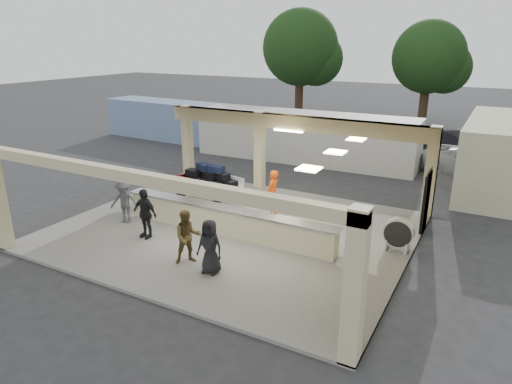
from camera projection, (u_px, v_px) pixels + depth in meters
The scene contains 16 objects.
ground at pixel (234, 231), 16.34m from camera, with size 120.00×120.00×0.00m, color #28282A.
pavilion at pixel (248, 192), 16.36m from camera, with size 12.01×10.00×3.55m.
baggage_counter at pixel (226, 221), 15.74m from camera, with size 8.20×0.58×0.98m.
luggage_cart at pixel (208, 180), 19.03m from camera, with size 2.91×2.13×1.54m.
drum_fan at pixel (398, 233), 14.54m from camera, with size 0.98×0.54×1.07m.
baggage_handler at pixel (273, 193), 17.24m from camera, with size 0.66×0.36×1.80m, color #FF520D.
passenger_a at pixel (188, 237), 13.63m from camera, with size 0.81×0.36×1.67m, color brown.
passenger_b at pixel (145, 213), 15.39m from camera, with size 1.01×0.37×1.72m, color black.
passenger_c at pixel (124, 201), 16.65m from camera, with size 1.06×0.37×1.64m, color #48494D.
passenger_d at pixel (210, 247), 13.04m from camera, with size 0.80×0.33×1.63m, color black.
car_white_a at pixel (470, 160), 23.28m from camera, with size 2.16×4.55×1.30m, color silver.
car_dark at pixel (460, 145), 26.03m from camera, with size 1.69×4.80×1.60m, color black.
container_white at pixel (304, 137), 25.46m from camera, with size 12.40×2.48×2.69m, color silver.
container_blue at pixel (171, 120), 31.07m from camera, with size 9.77×2.35×2.54m, color #6A82AA.
tree_left at pixel (305, 51), 38.13m from camera, with size 6.60×6.30×9.00m.
tree_mid at pixel (433, 60), 35.44m from camera, with size 6.00×5.60×8.00m.
Camera 1 is at (7.93, -12.80, 6.56)m, focal length 32.00 mm.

